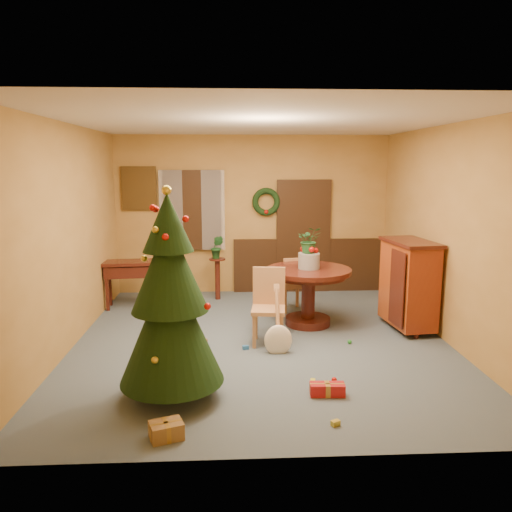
{
  "coord_description": "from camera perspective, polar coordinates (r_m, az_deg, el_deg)",
  "views": [
    {
      "loc": [
        -0.41,
        -6.45,
        2.37
      ],
      "look_at": [
        -0.05,
        0.4,
        1.11
      ],
      "focal_mm": 35.0,
      "sensor_mm": 36.0,
      "label": 1
    }
  ],
  "objects": [
    {
      "name": "room_envelope",
      "position": [
        9.26,
        0.87,
        2.63
      ],
      "size": [
        5.5,
        5.5,
        5.5
      ],
      "color": "#394753",
      "rests_on": "ground"
    },
    {
      "name": "dining_table",
      "position": [
        7.45,
        6.02,
        -3.37
      ],
      "size": [
        1.25,
        1.25,
        0.86
      ],
      "color": "black",
      "rests_on": "floor"
    },
    {
      "name": "urn",
      "position": [
        7.37,
        6.07,
        -0.55
      ],
      "size": [
        0.31,
        0.31,
        0.23
      ],
      "primitive_type": "cylinder",
      "color": "slate",
      "rests_on": "dining_table"
    },
    {
      "name": "centerpiece_plant",
      "position": [
        7.32,
        6.12,
        1.82
      ],
      "size": [
        0.35,
        0.3,
        0.39
      ],
      "primitive_type": "imported",
      "color": "#1E4C23",
      "rests_on": "urn"
    },
    {
      "name": "chair_near",
      "position": [
        6.72,
        1.45,
        -5.39
      ],
      "size": [
        0.48,
        0.48,
        1.01
      ],
      "color": "#91603A",
      "rests_on": "floor"
    },
    {
      "name": "chair_far",
      "position": [
        8.13,
        4.25,
        -3.02
      ],
      "size": [
        0.46,
        0.46,
        0.91
      ],
      "color": "#91603A",
      "rests_on": "floor"
    },
    {
      "name": "guitar",
      "position": [
        6.35,
        2.57,
        -7.49
      ],
      "size": [
        0.37,
        0.55,
        0.82
      ],
      "primitive_type": null,
      "rotation": [
        -0.49,
        0.0,
        0.02
      ],
      "color": "#EEE1C6",
      "rests_on": "floor"
    },
    {
      "name": "plant_stand",
      "position": [
        8.87,
        -4.42,
        -2.05
      ],
      "size": [
        0.29,
        0.29,
        0.74
      ],
      "color": "black",
      "rests_on": "floor"
    },
    {
      "name": "stand_plant",
      "position": [
        8.78,
        -4.47,
        1.03
      ],
      "size": [
        0.26,
        0.23,
        0.41
      ],
      "primitive_type": "imported",
      "rotation": [
        0.0,
        0.0,
        -0.23
      ],
      "color": "#19471E",
      "rests_on": "plant_stand"
    },
    {
      "name": "christmas_tree",
      "position": [
        5.05,
        -9.79,
        -5.09
      ],
      "size": [
        1.05,
        1.05,
        2.18
      ],
      "color": "#382111",
      "rests_on": "floor"
    },
    {
      "name": "writing_desk",
      "position": [
        8.58,
        -14.1,
        -1.85
      ],
      "size": [
        0.92,
        0.52,
        0.79
      ],
      "color": "black",
      "rests_on": "floor"
    },
    {
      "name": "sideboard",
      "position": [
        7.52,
        17.04,
        -2.88
      ],
      "size": [
        0.65,
        1.07,
        1.31
      ],
      "color": "#571209",
      "rests_on": "floor"
    },
    {
      "name": "gift_a",
      "position": [
        4.69,
        -10.21,
        -19.02
      ],
      "size": [
        0.33,
        0.29,
        0.15
      ],
      "color": "brown",
      "rests_on": "floor"
    },
    {
      "name": "gift_b",
      "position": [
        6.23,
        -9.63,
        -11.12
      ],
      "size": [
        0.26,
        0.26,
        0.2
      ],
      "color": "maroon",
      "rests_on": "floor"
    },
    {
      "name": "gift_c",
      "position": [
        6.59,
        -7.03,
        -10.04
      ],
      "size": [
        0.34,
        0.32,
        0.15
      ],
      "color": "brown",
      "rests_on": "floor"
    },
    {
      "name": "gift_d",
      "position": [
        5.42,
        8.15,
        -14.85
      ],
      "size": [
        0.37,
        0.17,
        0.13
      ],
      "color": "maroon",
      "rests_on": "floor"
    },
    {
      "name": "toy_a",
      "position": [
        6.59,
        -1.2,
        -10.41
      ],
      "size": [
        0.09,
        0.06,
        0.05
      ],
      "primitive_type": "cube",
      "rotation": [
        0.0,
        0.0,
        0.17
      ],
      "color": "#2868B1",
      "rests_on": "floor"
    },
    {
      "name": "toy_b",
      "position": [
        6.89,
        10.65,
        -9.62
      ],
      "size": [
        0.06,
        0.06,
        0.06
      ],
      "primitive_type": "sphere",
      "color": "#25892C",
      "rests_on": "floor"
    },
    {
      "name": "toy_c",
      "position": [
        5.67,
        6.5,
        -14.08
      ],
      "size": [
        0.07,
        0.09,
        0.05
      ],
      "primitive_type": "cube",
      "rotation": [
        0.0,
        0.0,
        1.32
      ],
      "color": "gold",
      "rests_on": "floor"
    },
    {
      "name": "toy_d",
      "position": [
        5.73,
        8.93,
        -13.81
      ],
      "size": [
        0.06,
        0.06,
        0.06
      ],
      "primitive_type": "sphere",
      "color": "red",
      "rests_on": "floor"
    },
    {
      "name": "toy_e",
      "position": [
        4.89,
        9.07,
        -18.34
      ],
      "size": [
        0.09,
        0.08,
        0.05
      ],
      "primitive_type": "cube",
      "rotation": [
        0.0,
        0.0,
        0.48
      ],
      "color": "gold",
      "rests_on": "floor"
    }
  ]
}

